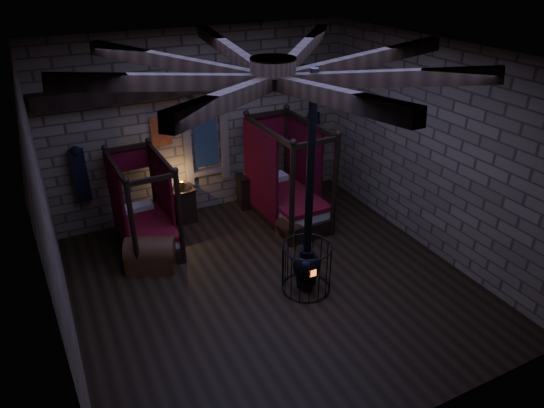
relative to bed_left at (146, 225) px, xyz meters
name	(u,v)px	position (x,y,z in m)	size (l,w,h in m)	color
room	(270,85)	(1.77, -2.30, 3.25)	(7.02, 7.02, 4.29)	black
bed_left	(146,225)	(0.00, 0.00, 0.00)	(1.07, 1.93, 1.98)	black
bed_right	(286,196)	(3.19, -0.24, 0.08)	(1.23, 2.23, 2.30)	black
trunk_left	(151,255)	(-0.13, -0.86, -0.19)	(1.09, 0.92, 0.69)	#58331C
trunk_right	(297,225)	(3.02, -1.07, -0.22)	(0.95, 0.76, 0.61)	#58331C
nightstand_left	(184,204)	(1.02, 0.70, -0.07)	(0.53, 0.51, 1.00)	black
nightstand_right	(248,190)	(2.64, 0.69, -0.07)	(0.57, 0.55, 0.90)	black
stove	(307,262)	(2.26, -2.79, 0.09)	(0.91, 0.91, 4.05)	black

